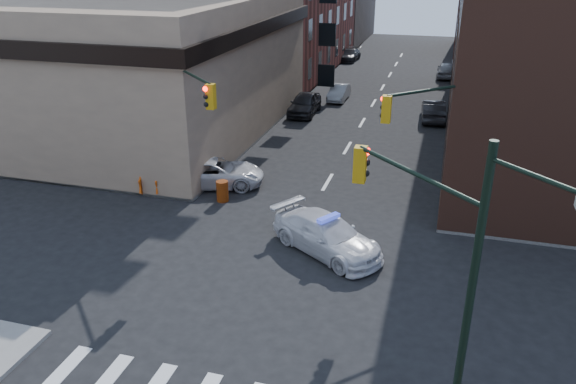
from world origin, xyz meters
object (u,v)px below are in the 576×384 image
Objects in this scene: pickup at (214,173)px; parked_car_enear at (433,110)px; barrel_bank at (222,191)px; barricade_nw_a at (150,185)px; barrel_road at (349,245)px; police_car at (327,235)px; pedestrian_b at (125,149)px; parked_car_wfar at (339,92)px; pedestrian_a at (124,172)px; parked_car_wnear at (304,104)px.

parked_car_enear is (10.74, 16.32, 0.01)m from pickup.
barrel_bank reaches higher than barricade_nw_a.
pickup is 10.00m from barrel_road.
police_car reaches higher than pickup.
barrel_bank is (1.21, -1.78, -0.21)m from pickup.
pedestrian_b is (-6.07, 1.26, 0.34)m from pickup.
pedestrian_b is at bearing -114.34° from parked_car_wfar.
barrel_road is (0.96, -0.10, -0.28)m from police_car.
barrel_road is at bearing -63.17° from police_car.
parked_car_wfar is 23.34m from pedestrian_a.
parked_car_wnear reaches higher than barrel_road.
police_car is 10.53m from barricade_nw_a.
barricade_nw_a reaches higher than barrel_road.
pickup is 2.86× the size of pedestrian_b.
barricade_nw_a is at bearing -103.01° from parked_car_wfar.
pedestrian_a is 13.17m from barrel_road.
barricade_nw_a is (3.43, -3.43, -0.50)m from pedestrian_b.
barricade_nw_a is at bearing -174.22° from barrel_bank.
parked_car_wnear is 15.74m from pedestrian_b.
barrel_road is (14.41, -6.76, -0.60)m from pedestrian_b.
barrel_bank is at bearing -90.38° from parked_car_wnear.
parked_car_wfar is 3.65× the size of barrel_bank.
barrel_bank is 0.92× the size of barricade_nw_a.
pickup is 4.61× the size of barricade_nw_a.
pedestrian_b reaches higher than barrel_road.
parked_car_wfar is 23.18m from barricade_nw_a.
pedestrian_a is 0.93× the size of pedestrian_b.
police_car is at bearing -15.99° from pedestrian_b.
barricade_nw_a is (1.66, -0.30, -0.44)m from pedestrian_a.
parked_car_enear is at bearing -26.41° from parked_car_wfar.
pedestrian_a is at bearing 105.86° from police_car.
pedestrian_a reaches higher than pickup.
pickup is 1.11× the size of parked_car_wnear.
parked_car_enear is (9.64, 1.06, -0.07)m from parked_car_wnear.
parked_car_wnear is 4.50× the size of barrel_bank.
pickup is 3.07× the size of pedestrian_a.
pedestrian_b is 1.75× the size of barrel_bank.
pedestrian_a is 1.75m from barricade_nw_a.
pedestrian_a is 5.53m from barrel_bank.
parked_car_wfar is at bearing 42.78° from police_car.
barrel_road is 11.48m from barricade_nw_a.
pedestrian_a is 1.63× the size of barrel_bank.
pedestrian_a reaches higher than police_car.
parked_car_enear is at bearing 5.51° from parked_car_wnear.
pedestrian_a is (-7.10, -22.23, 0.38)m from parked_car_wfar.
pedestrian_a is at bearing 158.98° from barricade_nw_a.
parked_car_wfar is 2.09× the size of pedestrian_b.
police_car is 7.17m from barrel_bank.
pickup is (-7.38, 5.40, -0.02)m from police_car.
pickup is at bearing -1.38° from pedestrian_b.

